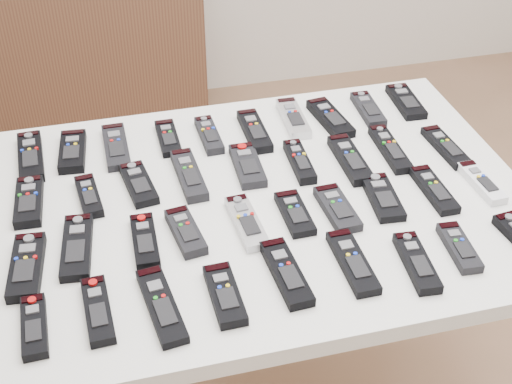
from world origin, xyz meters
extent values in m
cube|color=white|center=(-0.09, 0.07, 0.76)|extent=(1.25, 0.88, 0.04)
cylinder|color=beige|center=(-0.65, 0.45, 0.37)|extent=(0.04, 0.04, 0.74)
cylinder|color=beige|center=(0.48, 0.45, 0.37)|extent=(0.04, 0.04, 0.74)
cube|color=#4A2C1D|center=(-0.61, 1.78, 0.36)|extent=(1.47, 0.59, 0.71)
cube|color=black|center=(-0.58, 0.35, 0.79)|extent=(0.06, 0.20, 0.02)
cube|color=black|center=(-0.48, 0.35, 0.79)|extent=(0.08, 0.17, 0.02)
cube|color=black|center=(-0.37, 0.35, 0.79)|extent=(0.06, 0.19, 0.02)
cube|color=black|center=(-0.24, 0.36, 0.79)|extent=(0.05, 0.15, 0.02)
cube|color=black|center=(-0.14, 0.34, 0.79)|extent=(0.05, 0.16, 0.02)
cube|color=black|center=(-0.02, 0.33, 0.79)|extent=(0.05, 0.18, 0.02)
cube|color=#B7B7BC|center=(0.09, 0.37, 0.79)|extent=(0.06, 0.18, 0.02)
cube|color=black|center=(0.19, 0.35, 0.79)|extent=(0.08, 0.19, 0.02)
cube|color=black|center=(0.30, 0.37, 0.79)|extent=(0.06, 0.17, 0.02)
cube|color=black|center=(0.42, 0.38, 0.79)|extent=(0.07, 0.17, 0.02)
cube|color=black|center=(-0.58, 0.17, 0.79)|extent=(0.07, 0.17, 0.02)
cube|color=black|center=(-0.45, 0.16, 0.79)|extent=(0.06, 0.15, 0.02)
cube|color=black|center=(-0.34, 0.18, 0.79)|extent=(0.08, 0.17, 0.02)
cube|color=black|center=(-0.22, 0.18, 0.79)|extent=(0.06, 0.20, 0.02)
cube|color=black|center=(-0.08, 0.19, 0.79)|extent=(0.07, 0.17, 0.02)
cube|color=black|center=(0.05, 0.17, 0.79)|extent=(0.05, 0.17, 0.02)
cube|color=black|center=(0.17, 0.15, 0.79)|extent=(0.05, 0.19, 0.02)
cube|color=black|center=(0.28, 0.17, 0.79)|extent=(0.05, 0.20, 0.02)
cube|color=black|center=(0.42, 0.15, 0.79)|extent=(0.06, 0.18, 0.02)
cube|color=black|center=(-0.59, -0.05, 0.79)|extent=(0.08, 0.19, 0.02)
cube|color=black|center=(-0.49, -0.01, 0.79)|extent=(0.08, 0.20, 0.02)
cube|color=black|center=(-0.35, -0.02, 0.79)|extent=(0.05, 0.16, 0.02)
cube|color=black|center=(-0.26, -0.02, 0.79)|extent=(0.07, 0.16, 0.02)
cube|color=#B7B7BC|center=(-0.13, -0.02, 0.79)|extent=(0.06, 0.18, 0.02)
cube|color=black|center=(-0.02, -0.01, 0.79)|extent=(0.06, 0.15, 0.02)
cube|color=black|center=(0.08, -0.02, 0.79)|extent=(0.06, 0.16, 0.02)
cube|color=black|center=(0.19, -0.01, 0.79)|extent=(0.07, 0.17, 0.02)
cube|color=black|center=(0.32, -0.01, 0.79)|extent=(0.05, 0.17, 0.02)
cube|color=silver|center=(0.44, -0.01, 0.79)|extent=(0.05, 0.16, 0.02)
cube|color=black|center=(-0.58, -0.21, 0.79)|extent=(0.05, 0.15, 0.02)
cube|color=black|center=(-0.46, -0.20, 0.79)|extent=(0.05, 0.17, 0.02)
cube|color=black|center=(-0.34, -0.22, 0.79)|extent=(0.08, 0.21, 0.02)
cube|color=black|center=(-0.22, -0.22, 0.79)|extent=(0.06, 0.16, 0.02)
cube|color=black|center=(-0.09, -0.19, 0.79)|extent=(0.06, 0.19, 0.02)
cube|color=black|center=(0.05, -0.19, 0.79)|extent=(0.05, 0.19, 0.02)
cube|color=black|center=(0.17, -0.23, 0.79)|extent=(0.06, 0.17, 0.02)
cube|color=black|center=(0.28, -0.21, 0.79)|extent=(0.06, 0.15, 0.02)
camera|label=1|loc=(-0.40, -1.17, 1.77)|focal=50.00mm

